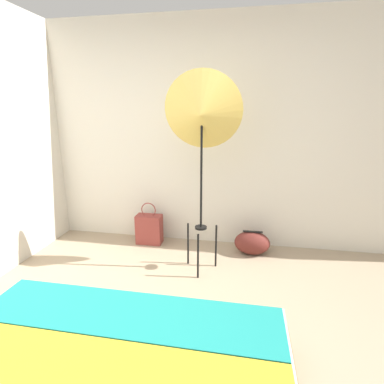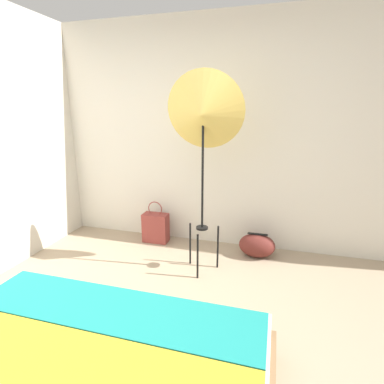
% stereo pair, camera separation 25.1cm
% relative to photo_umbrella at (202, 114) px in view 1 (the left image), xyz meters
% --- Properties ---
extents(ground_plane, '(14.00, 14.00, 0.00)m').
position_rel_photo_umbrella_xyz_m(ground_plane, '(-0.16, -1.35, -1.55)').
color(ground_plane, gray).
extents(wall_back, '(8.00, 0.05, 2.60)m').
position_rel_photo_umbrella_xyz_m(wall_back, '(-0.16, 0.73, -0.25)').
color(wall_back, beige).
rests_on(wall_back, ground_plane).
extents(photo_umbrella, '(0.74, 0.35, 1.95)m').
position_rel_photo_umbrella_xyz_m(photo_umbrella, '(0.00, 0.00, 0.00)').
color(photo_umbrella, black).
rests_on(photo_umbrella, ground_plane).
extents(tote_bag, '(0.31, 0.16, 0.52)m').
position_rel_photo_umbrella_xyz_m(tote_bag, '(-0.72, 0.51, -1.37)').
color(tote_bag, brown).
rests_on(tote_bag, ground_plane).
extents(duffel_bag, '(0.40, 0.27, 0.27)m').
position_rel_photo_umbrella_xyz_m(duffel_bag, '(0.52, 0.44, -1.42)').
color(duffel_bag, '#5B231E').
rests_on(duffel_bag, ground_plane).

